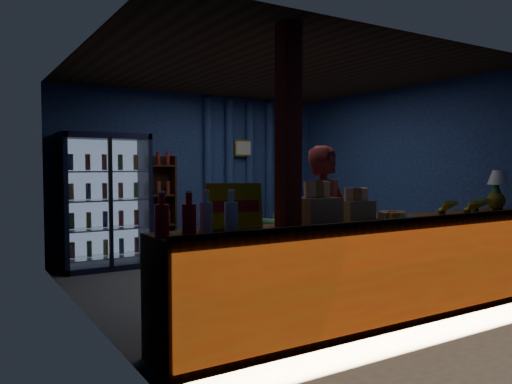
{
  "coord_description": "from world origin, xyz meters",
  "views": [
    {
      "loc": [
        -3.39,
        -5.21,
        1.45
      ],
      "look_at": [
        -0.31,
        -0.2,
        1.14
      ],
      "focal_mm": 35.0,
      "sensor_mm": 36.0,
      "label": 1
    }
  ],
  "objects_px": {
    "green_chair": "(275,235)",
    "pastry_tray": "(393,217)",
    "shopkeeper": "(326,229)",
    "table_lamp": "(498,179)"
  },
  "relations": [
    {
      "from": "green_chair",
      "to": "pastry_tray",
      "type": "distance_m",
      "value": 3.56
    },
    {
      "from": "shopkeeper",
      "to": "pastry_tray",
      "type": "distance_m",
      "value": 0.67
    },
    {
      "from": "table_lamp",
      "to": "shopkeeper",
      "type": "bearing_deg",
      "value": 166.39
    },
    {
      "from": "green_chair",
      "to": "table_lamp",
      "type": "bearing_deg",
      "value": 90.11
    },
    {
      "from": "shopkeeper",
      "to": "green_chair",
      "type": "xyz_separation_m",
      "value": [
        1.28,
        2.81,
        -0.49
      ]
    },
    {
      "from": "green_chair",
      "to": "table_lamp",
      "type": "height_order",
      "value": "table_lamp"
    },
    {
      "from": "green_chair",
      "to": "table_lamp",
      "type": "relative_size",
      "value": 1.62
    },
    {
      "from": "pastry_tray",
      "to": "table_lamp",
      "type": "distance_m",
      "value": 1.75
    },
    {
      "from": "green_chair",
      "to": "pastry_tray",
      "type": "xyz_separation_m",
      "value": [
        -0.94,
        -3.37,
        0.64
      ]
    },
    {
      "from": "shopkeeper",
      "to": "pastry_tray",
      "type": "height_order",
      "value": "shopkeeper"
    }
  ]
}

